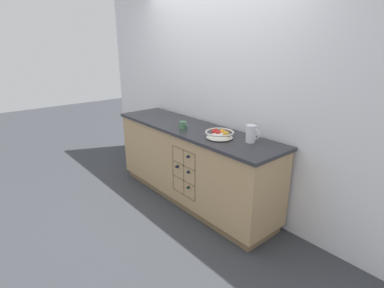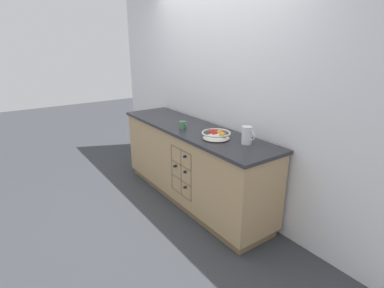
# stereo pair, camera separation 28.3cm
# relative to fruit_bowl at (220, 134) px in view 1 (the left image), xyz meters

# --- Properties ---
(ground_plane) EXTENTS (14.00, 14.00, 0.00)m
(ground_plane) POSITION_rel_fruit_bowl_xyz_m (-0.49, 0.04, -0.97)
(ground_plane) COLOR #383A3F
(back_wall) EXTENTS (4.69, 0.06, 2.55)m
(back_wall) POSITION_rel_fruit_bowl_xyz_m (-0.49, 0.40, 0.31)
(back_wall) COLOR white
(back_wall) RESTS_ON ground_plane
(kitchen_island) EXTENTS (2.33, 0.62, 0.92)m
(kitchen_island) POSITION_rel_fruit_bowl_xyz_m (-0.49, 0.04, -0.50)
(kitchen_island) COLOR olive
(kitchen_island) RESTS_ON ground_plane
(fruit_bowl) EXTENTS (0.30, 0.30, 0.08)m
(fruit_bowl) POSITION_rel_fruit_bowl_xyz_m (0.00, 0.00, 0.00)
(fruit_bowl) COLOR silver
(fruit_bowl) RESTS_ON kitchen_island
(white_pitcher) EXTENTS (0.15, 0.10, 0.17)m
(white_pitcher) POSITION_rel_fruit_bowl_xyz_m (0.29, 0.14, 0.05)
(white_pitcher) COLOR white
(white_pitcher) RESTS_ON kitchen_island
(ceramic_mug) EXTENTS (0.12, 0.08, 0.08)m
(ceramic_mug) POSITION_rel_fruit_bowl_xyz_m (-0.51, -0.07, -0.00)
(ceramic_mug) COLOR #4C7A56
(ceramic_mug) RESTS_ON kitchen_island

